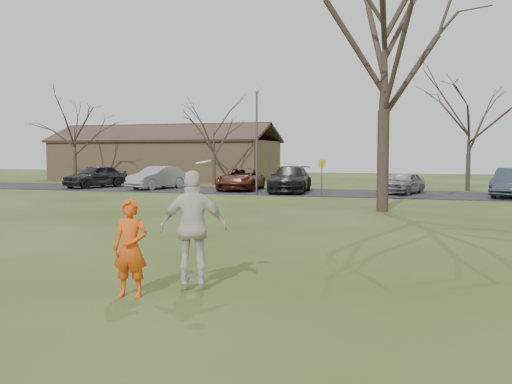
# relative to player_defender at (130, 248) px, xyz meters

# --- Properties ---
(ground) EXTENTS (120.00, 120.00, 0.00)m
(ground) POSITION_rel_player_defender_xyz_m (0.72, 0.68, -0.84)
(ground) COLOR #1E380F
(ground) RESTS_ON ground
(parking_strip) EXTENTS (62.00, 6.50, 0.04)m
(parking_strip) POSITION_rel_player_defender_xyz_m (0.72, 25.68, -0.82)
(parking_strip) COLOR black
(parking_strip) RESTS_ON ground
(player_defender) EXTENTS (0.67, 0.49, 1.68)m
(player_defender) POSITION_rel_player_defender_xyz_m (0.00, 0.00, 0.00)
(player_defender) COLOR #E34F12
(player_defender) RESTS_ON ground
(car_0) EXTENTS (3.17, 4.99, 1.58)m
(car_0) POSITION_rel_player_defender_xyz_m (-17.82, 25.40, -0.01)
(car_0) COLOR #232325
(car_0) RESTS_ON parking_strip
(car_1) EXTENTS (2.67, 4.81, 1.50)m
(car_1) POSITION_rel_player_defender_xyz_m (-13.05, 25.48, -0.05)
(car_1) COLOR gray
(car_1) RESTS_ON parking_strip
(car_2) EXTENTS (2.92, 5.37, 1.43)m
(car_2) POSITION_rel_player_defender_xyz_m (-7.26, 25.95, -0.08)
(car_2) COLOR #4F2012
(car_2) RESTS_ON parking_strip
(car_3) EXTENTS (2.88, 5.72, 1.59)m
(car_3) POSITION_rel_player_defender_xyz_m (-3.74, 25.13, -0.00)
(car_3) COLOR black
(car_3) RESTS_ON parking_strip
(car_4) EXTENTS (2.58, 4.05, 1.28)m
(car_4) POSITION_rel_player_defender_xyz_m (3.02, 25.95, -0.16)
(car_4) COLOR gray
(car_4) RESTS_ON parking_strip
(catching_play) EXTENTS (1.29, 0.88, 2.23)m
(catching_play) POSITION_rel_player_defender_xyz_m (0.84, 0.74, 0.30)
(catching_play) COLOR beige
(catching_play) RESTS_ON ground
(building) EXTENTS (20.60, 8.50, 5.14)m
(building) POSITION_rel_player_defender_xyz_m (-19.28, 38.68, 1.09)
(building) COLOR #8C6D4C
(building) RESTS_ON ground
(lamp_post) EXTENTS (0.34, 0.34, 6.27)m
(lamp_post) POSITION_rel_player_defender_xyz_m (-5.28, 23.18, 3.13)
(lamp_post) COLOR #47474C
(lamp_post) RESTS_ON ground
(sign_yellow) EXTENTS (0.35, 0.35, 2.08)m
(sign_yellow) POSITION_rel_player_defender_xyz_m (-1.28, 22.68, 0.61)
(sign_yellow) COLOR #47474C
(sign_yellow) RESTS_ON ground
(big_tree) EXTENTS (9.00, 9.00, 14.00)m
(big_tree) POSITION_rel_player_defender_xyz_m (2.72, 15.68, 6.16)
(big_tree) COLOR #352821
(big_tree) RESTS_ON ground
(small_tree_row) EXTENTS (55.00, 5.90, 8.50)m
(small_tree_row) POSITION_rel_player_defender_xyz_m (5.11, 30.74, 3.06)
(small_tree_row) COLOR #352821
(small_tree_row) RESTS_ON ground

